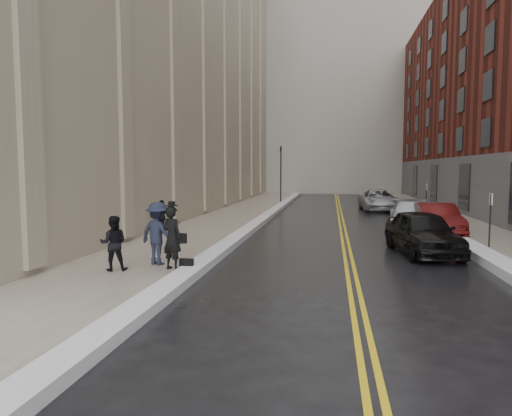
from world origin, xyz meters
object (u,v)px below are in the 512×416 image
(car_black, at_px, (423,232))
(pedestrian_b, at_px, (158,233))
(car_maroon, at_px, (437,220))
(car_silver_far, at_px, (379,200))
(car_silver_near, at_px, (412,215))
(pedestrian_c, at_px, (162,217))
(pedestrian_a, at_px, (113,243))
(pedestrian_main, at_px, (172,238))

(car_black, xyz_separation_m, pedestrian_b, (-8.73, -4.03, 0.32))
(car_maroon, distance_m, car_silver_far, 13.50)
(car_black, xyz_separation_m, car_silver_near, (0.75, 6.84, -0.04))
(car_maroon, distance_m, pedestrian_c, 12.96)
(car_black, distance_m, car_maroon, 5.19)
(car_black, distance_m, pedestrian_a, 10.95)
(car_silver_far, xyz_separation_m, pedestrian_c, (-11.46, -15.66, 0.13))
(pedestrian_main, relative_size, pedestrian_a, 1.17)
(pedestrian_a, bearing_deg, car_silver_near, -149.71)
(pedestrian_main, xyz_separation_m, pedestrian_a, (-1.68, -0.40, -0.14))
(pedestrian_b, bearing_deg, car_black, -134.32)
(car_silver_far, relative_size, pedestrian_b, 2.90)
(car_maroon, relative_size, pedestrian_b, 2.37)
(car_silver_near, relative_size, pedestrian_b, 2.69)
(car_black, height_order, car_silver_near, car_black)
(pedestrian_a, xyz_separation_m, pedestrian_b, (0.97, 1.04, 0.17))
(pedestrian_main, relative_size, pedestrian_c, 1.23)
(car_silver_near, height_order, car_silver_far, car_silver_far)
(pedestrian_main, height_order, pedestrian_a, pedestrian_main)
(car_silver_near, xyz_separation_m, pedestrian_a, (-10.46, -11.90, 0.20))
(pedestrian_c, bearing_deg, car_silver_near, -138.45)
(pedestrian_main, distance_m, pedestrian_a, 1.73)
(car_maroon, xyz_separation_m, pedestrian_c, (-12.77, -2.22, 0.16))
(car_black, height_order, pedestrian_b, pedestrian_b)
(car_maroon, height_order, car_silver_near, car_silver_near)
(car_maroon, relative_size, car_silver_far, 0.82)
(pedestrian_a, relative_size, pedestrian_b, 0.83)
(car_black, bearing_deg, car_silver_near, 76.00)
(pedestrian_a, bearing_deg, car_maroon, -156.81)
(car_maroon, relative_size, pedestrian_c, 2.99)
(car_black, height_order, pedestrian_main, pedestrian_main)
(car_black, bearing_deg, pedestrian_a, -160.17)
(car_silver_near, distance_m, pedestrian_main, 14.47)
(pedestrian_a, height_order, pedestrian_c, pedestrian_a)
(car_silver_near, distance_m, pedestrian_b, 14.43)
(pedestrian_main, height_order, pedestrian_c, pedestrian_main)
(car_black, xyz_separation_m, car_maroon, (1.57, 4.94, -0.04))
(pedestrian_main, bearing_deg, car_maroon, -110.62)
(car_silver_near, bearing_deg, pedestrian_b, -124.18)
(car_silver_near, bearing_deg, car_maroon, -59.69)
(car_silver_far, bearing_deg, car_silver_near, -90.16)
(car_maroon, height_order, pedestrian_a, pedestrian_a)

